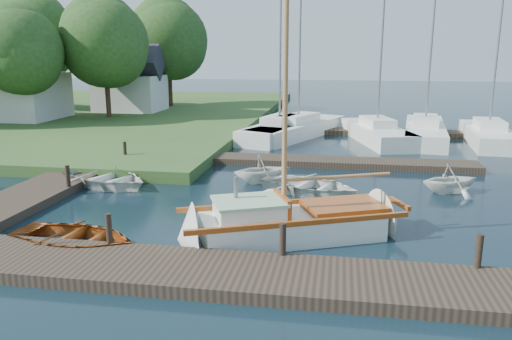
% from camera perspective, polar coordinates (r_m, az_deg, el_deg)
% --- Properties ---
extents(ground, '(160.00, 160.00, 0.00)m').
position_cam_1_polar(ground, '(17.33, 0.00, -3.86)').
color(ground, black).
rests_on(ground, ground).
extents(near_dock, '(18.00, 2.20, 0.30)m').
position_cam_1_polar(near_dock, '(11.79, -4.94, -11.66)').
color(near_dock, black).
rests_on(near_dock, ground).
extents(left_dock, '(2.20, 18.00, 0.30)m').
position_cam_1_polar(left_dock, '(21.82, -20.27, -0.69)').
color(left_dock, black).
rests_on(left_dock, ground).
extents(far_dock, '(14.00, 1.60, 0.30)m').
position_cam_1_polar(far_dock, '(23.38, 7.50, 0.92)').
color(far_dock, black).
rests_on(far_dock, ground).
extents(pontoon, '(30.00, 1.60, 0.30)m').
position_cam_1_polar(pontoon, '(33.51, 21.98, 3.81)').
color(pontoon, black).
rests_on(pontoon, ground).
extents(mooring_post_1, '(0.16, 0.16, 0.80)m').
position_cam_1_polar(mooring_post_1, '(13.45, -16.46, -6.43)').
color(mooring_post_1, black).
rests_on(mooring_post_1, near_dock).
extents(mooring_post_2, '(0.16, 0.16, 0.80)m').
position_cam_1_polar(mooring_post_2, '(12.23, 3.08, -7.89)').
color(mooring_post_2, black).
rests_on(mooring_post_2, near_dock).
extents(mooring_post_3, '(0.16, 0.16, 0.80)m').
position_cam_1_polar(mooring_post_3, '(12.59, 24.11, -8.45)').
color(mooring_post_3, black).
rests_on(mooring_post_3, near_dock).
extents(mooring_post_4, '(0.16, 0.16, 0.80)m').
position_cam_1_polar(mooring_post_4, '(19.52, -20.71, -0.64)').
color(mooring_post_4, black).
rests_on(mooring_post_4, left_dock).
extents(mooring_post_5, '(0.16, 0.16, 0.80)m').
position_cam_1_polar(mooring_post_5, '(23.87, -14.76, 2.20)').
color(mooring_post_5, black).
rests_on(mooring_post_5, left_dock).
extents(sailboat, '(7.34, 4.66, 9.83)m').
position_cam_1_polar(sailboat, '(14.25, 4.58, -6.30)').
color(sailboat, white).
rests_on(sailboat, ground).
extents(dinghy, '(3.90, 3.03, 0.74)m').
position_cam_1_polar(dinghy, '(14.34, -20.12, -6.86)').
color(dinghy, '#8C380E').
rests_on(dinghy, ground).
extents(tender_a, '(4.80, 4.20, 0.83)m').
position_cam_1_polar(tender_a, '(20.40, -16.77, -0.60)').
color(tender_a, white).
rests_on(tender_a, ground).
extents(tender_b, '(3.06, 2.93, 1.25)m').
position_cam_1_polar(tender_b, '(19.97, 0.75, 0.30)').
color(tender_b, white).
rests_on(tender_b, ground).
extents(tender_c, '(4.59, 4.05, 0.79)m').
position_cam_1_polar(tender_c, '(18.60, 6.12, -1.48)').
color(tender_c, white).
rests_on(tender_c, ground).
extents(tender_d, '(2.88, 2.73, 1.20)m').
position_cam_1_polar(tender_d, '(19.90, 21.37, -0.74)').
color(tender_d, white).
rests_on(tender_d, ground).
extents(marina_boat_0, '(4.29, 8.22, 11.57)m').
position_cam_1_polar(marina_boat_0, '(30.39, 2.70, 4.70)').
color(marina_boat_0, white).
rests_on(marina_boat_0, ground).
extents(marina_boat_1, '(5.76, 9.30, 10.12)m').
position_cam_1_polar(marina_boat_1, '(31.11, 4.86, 4.83)').
color(marina_boat_1, white).
rests_on(marina_boat_1, ground).
extents(marina_boat_2, '(4.13, 8.12, 11.44)m').
position_cam_1_polar(marina_boat_2, '(30.20, 13.65, 4.28)').
color(marina_boat_2, white).
rests_on(marina_boat_2, ground).
extents(marina_boat_3, '(3.47, 9.76, 10.72)m').
position_cam_1_polar(marina_boat_3, '(31.70, 18.73, 4.34)').
color(marina_boat_3, white).
rests_on(marina_boat_3, ground).
extents(marina_boat_4, '(2.84, 7.79, 11.66)m').
position_cam_1_polar(marina_boat_4, '(31.48, 25.03, 3.77)').
color(marina_boat_4, white).
rests_on(marina_boat_4, ground).
extents(house_a, '(6.30, 5.00, 6.29)m').
position_cam_1_polar(house_a, '(39.59, -25.88, 8.88)').
color(house_a, beige).
rests_on(house_a, shore).
extents(house_c, '(5.25, 4.00, 5.28)m').
position_cam_1_polar(house_c, '(41.91, -14.23, 9.44)').
color(house_c, beige).
rests_on(house_c, shore).
extents(tree_2, '(5.83, 5.75, 7.82)m').
position_cam_1_polar(tree_2, '(36.79, -25.40, 12.27)').
color(tree_2, '#332114').
rests_on(tree_2, shore).
extents(tree_3, '(6.41, 6.38, 8.74)m').
position_cam_1_polar(tree_3, '(38.25, -16.92, 13.79)').
color(tree_3, '#332114').
rests_on(tree_3, shore).
extents(tree_4, '(7.01, 7.01, 9.66)m').
position_cam_1_polar(tree_4, '(45.68, -23.99, 13.77)').
color(tree_4, '#332114').
rests_on(tree_4, shore).
extents(tree_7, '(6.83, 6.83, 9.38)m').
position_cam_1_polar(tree_7, '(44.89, -9.96, 14.50)').
color(tree_7, '#332114').
rests_on(tree_7, shore).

